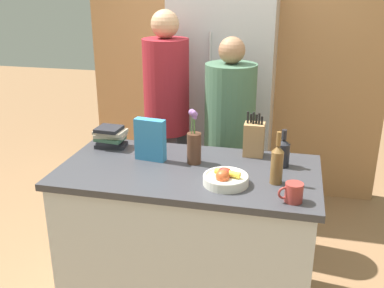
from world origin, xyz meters
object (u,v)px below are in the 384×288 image
knife_block (254,139)px  bottle_oil (277,163)px  coffee_mug (293,193)px  person_at_sink (167,113)px  fruit_bowl (225,178)px  book_stack (110,137)px  refrigerator (223,101)px  cereal_box (150,140)px  bottle_vinegar (283,152)px  flower_vase (194,145)px  person_in_blue (229,135)px

knife_block → bottle_oil: (0.16, -0.38, 0.01)m
coffee_mug → person_at_sink: size_ratio=0.07×
fruit_bowl → person_at_sink: bearing=121.9°
book_stack → bottle_oil: size_ratio=0.71×
bottle_oil → book_stack: bearing=164.0°
refrigerator → bottle_oil: (0.54, -1.50, 0.08)m
cereal_box → person_at_sink: size_ratio=0.15×
bottle_vinegar → flower_vase: bearing=-172.0°
book_stack → cereal_box: bearing=-24.5°
person_at_sink → bottle_vinegar: bearing=-22.0°
knife_block → flower_vase: (-0.34, -0.21, 0.01)m
knife_block → cereal_box: size_ratio=1.10×
bottle_oil → person_at_sink: size_ratio=0.17×
flower_vase → coffee_mug: 0.71m
flower_vase → person_at_sink: 0.83m
book_stack → bottle_vinegar: bottle_vinegar is taller
flower_vase → person_in_blue: 0.67m
bottle_vinegar → person_in_blue: person_in_blue is taller
fruit_bowl → flower_vase: bearing=132.4°
cereal_box → person_in_blue: bearing=59.1°
book_stack → flower_vase: bearing=-13.3°
flower_vase → person_in_blue: size_ratio=0.21×
refrigerator → coffee_mug: refrigerator is taller
fruit_bowl → book_stack: bearing=154.5°
fruit_bowl → bottle_oil: bearing=16.8°
flower_vase → knife_block: bearing=31.8°
coffee_mug → person_in_blue: person_in_blue is taller
bottle_oil → bottle_vinegar: (0.02, 0.25, -0.03)m
coffee_mug → refrigerator: bearing=110.5°
flower_vase → bottle_oil: 0.53m
book_stack → person_at_sink: (0.22, 0.60, 0.00)m
knife_block → person_at_sink: size_ratio=0.16×
flower_vase → bottle_vinegar: flower_vase is taller
fruit_bowl → knife_block: bearing=77.3°
knife_block → bottle_vinegar: knife_block is taller
cereal_box → bottle_vinegar: 0.80m
cereal_box → person_in_blue: (0.39, 0.65, -0.16)m
knife_block → coffee_mug: bearing=-66.2°
fruit_bowl → knife_block: size_ratio=0.87×
bottle_vinegar → person_at_sink: person_at_sink is taller
book_stack → person_at_sink: person_at_sink is taller
refrigerator → bottle_oil: refrigerator is taller
person_at_sink → person_in_blue: person_at_sink is taller
refrigerator → knife_block: refrigerator is taller
knife_block → flower_vase: bearing=-148.2°
flower_vase → book_stack: flower_vase is taller
coffee_mug → cereal_box: bearing=157.1°
person_in_blue → person_at_sink: bearing=150.5°
refrigerator → bottle_oil: size_ratio=6.50×
coffee_mug → bottle_oil: bottle_oil is taller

